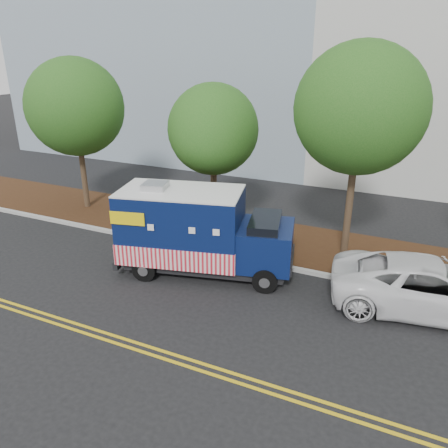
% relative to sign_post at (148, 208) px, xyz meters
% --- Properties ---
extents(ground, '(120.00, 120.00, 0.00)m').
position_rel_sign_post_xyz_m(ground, '(2.09, -2.02, -1.20)').
color(ground, black).
rests_on(ground, ground).
extents(curb, '(120.00, 0.18, 0.15)m').
position_rel_sign_post_xyz_m(curb, '(2.09, -0.62, -1.12)').
color(curb, '#9E9E99').
rests_on(curb, ground).
extents(mulch_strip, '(120.00, 4.00, 0.15)m').
position_rel_sign_post_xyz_m(mulch_strip, '(2.09, 1.48, -1.12)').
color(mulch_strip, black).
rests_on(mulch_strip, ground).
extents(centerline_near, '(120.00, 0.10, 0.01)m').
position_rel_sign_post_xyz_m(centerline_near, '(2.09, -6.47, -1.19)').
color(centerline_near, gold).
rests_on(centerline_near, ground).
extents(centerline_far, '(120.00, 0.10, 0.01)m').
position_rel_sign_post_xyz_m(centerline_far, '(2.09, -6.72, -1.19)').
color(centerline_far, gold).
rests_on(centerline_far, ground).
extents(tree_a, '(4.45, 4.45, 7.20)m').
position_rel_sign_post_xyz_m(tree_a, '(-4.63, 1.41, 3.76)').
color(tree_a, '#38281C').
rests_on(tree_a, ground).
extents(tree_b, '(3.67, 3.67, 6.28)m').
position_rel_sign_post_xyz_m(tree_b, '(2.38, 1.49, 3.23)').
color(tree_b, '#38281C').
rests_on(tree_b, ground).
extents(tree_c, '(4.42, 4.42, 7.80)m').
position_rel_sign_post_xyz_m(tree_c, '(8.06, 1.06, 4.38)').
color(tree_c, '#38281C').
rests_on(tree_c, ground).
extents(sign_post, '(0.06, 0.06, 2.40)m').
position_rel_sign_post_xyz_m(sign_post, '(0.00, 0.00, 0.00)').
color(sign_post, '#473828').
rests_on(sign_post, ground).
extents(food_truck, '(6.46, 3.59, 3.23)m').
position_rel_sign_post_xyz_m(food_truck, '(3.45, -2.07, 0.26)').
color(food_truck, black).
rests_on(food_truck, ground).
extents(white_car, '(6.20, 3.58, 1.63)m').
position_rel_sign_post_xyz_m(white_car, '(11.04, -1.36, -0.39)').
color(white_car, silver).
rests_on(white_car, ground).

